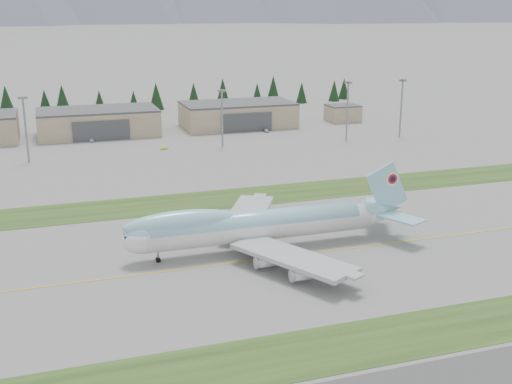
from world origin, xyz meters
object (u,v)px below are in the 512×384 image
object	(u,v)px
boeing_747_freighter	(257,225)
service_vehicle_b	(164,149)
service_vehicle_a	(92,142)
hangar_center	(98,122)
hangar_right	(238,115)
service_vehicle_c	(266,132)

from	to	relation	value
boeing_747_freighter	service_vehicle_b	world-z (taller)	boeing_747_freighter
boeing_747_freighter	service_vehicle_b	bearing A→B (deg)	90.37
service_vehicle_a	hangar_center	bearing A→B (deg)	58.63
hangar_right	service_vehicle_c	bearing A→B (deg)	-64.15
service_vehicle_c	service_vehicle_a	bearing A→B (deg)	-176.41
hangar_center	service_vehicle_c	xyz separation A→B (m)	(67.79, -16.08, -5.39)
boeing_747_freighter	hangar_right	world-z (taller)	boeing_747_freighter
hangar_right	service_vehicle_b	world-z (taller)	hangar_right
service_vehicle_a	service_vehicle_c	bearing A→B (deg)	-16.61
service_vehicle_a	service_vehicle_c	xyz separation A→B (m)	(71.87, -2.50, 0.00)
boeing_747_freighter	service_vehicle_c	bearing A→B (deg)	70.08
service_vehicle_a	service_vehicle_b	distance (m)	33.50
service_vehicle_a	service_vehicle_b	bearing A→B (deg)	-57.33
hangar_right	service_vehicle_a	world-z (taller)	hangar_right
hangar_right	service_vehicle_c	size ratio (longest dim) A/B	11.83
boeing_747_freighter	service_vehicle_c	xyz separation A→B (m)	(46.74, 128.33, -5.76)
hangar_right	service_vehicle_c	world-z (taller)	hangar_right
service_vehicle_a	service_vehicle_b	size ratio (longest dim) A/B	1.12
hangar_center	service_vehicle_c	bearing A→B (deg)	-13.34
hangar_center	hangar_right	distance (m)	60.00
hangar_center	hangar_right	bearing A→B (deg)	0.00
service_vehicle_a	boeing_747_freighter	bearing A→B (deg)	-93.75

